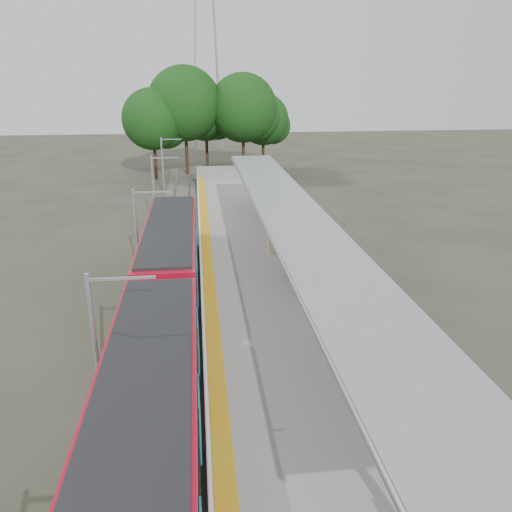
{
  "coord_description": "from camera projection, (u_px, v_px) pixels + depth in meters",
  "views": [
    {
      "loc": [
        -2.94,
        -7.09,
        10.81
      ],
      "look_at": [
        -0.14,
        16.56,
        2.3
      ],
      "focal_mm": 35.0,
      "sensor_mm": 36.0,
      "label": 1
    }
  ],
  "objects": [
    {
      "name": "pylon",
      "position": [
        204.0,
        18.0,
        72.35
      ],
      "size": [
        8.0,
        4.0,
        38.0
      ],
      "primitive_type": null,
      "color": "#9EA0A5",
      "rests_on": "ground"
    },
    {
      "name": "bench_far",
      "position": [
        270.0,
        208.0,
        37.88
      ],
      "size": [
        0.8,
        1.53,
        1.01
      ],
      "rotation": [
        0.0,
        0.0,
        0.25
      ],
      "color": "#0F0D43",
      "rests_on": "platform"
    },
    {
      "name": "catenary_masts",
      "position": [
        138.0,
        235.0,
        26.7
      ],
      "size": [
        2.08,
        48.16,
        5.4
      ],
      "color": "#9EA0A5",
      "rests_on": "ground"
    },
    {
      "name": "info_pillar_far",
      "position": [
        272.0,
        240.0,
        29.41
      ],
      "size": [
        0.43,
        0.43,
        1.91
      ],
      "rotation": [
        0.0,
        0.0,
        0.03
      ],
      "color": "beige",
      "rests_on": "platform"
    },
    {
      "name": "tactile_strip",
      "position": [
        207.0,
        259.0,
        28.68
      ],
      "size": [
        0.6,
        50.0,
        0.02
      ],
      "primitive_type": "cube",
      "color": "gold",
      "rests_on": "platform"
    },
    {
      "name": "trackbed",
      "position": [
        174.0,
        275.0,
        28.76
      ],
      "size": [
        3.0,
        70.0,
        0.24
      ],
      "primitive_type": "cube",
      "color": "#59544C",
      "rests_on": "ground"
    },
    {
      "name": "tree_cluster",
      "position": [
        208.0,
        111.0,
        57.16
      ],
      "size": [
        19.25,
        13.37,
        12.26
      ],
      "color": "#382316",
      "rests_on": "ground"
    },
    {
      "name": "canopy",
      "position": [
        292.0,
        221.0,
        24.5
      ],
      "size": [
        3.27,
        38.0,
        3.66
      ],
      "color": "#9EA0A5",
      "rests_on": "platform"
    },
    {
      "name": "litter_bin",
      "position": [
        313.0,
        288.0,
        23.6
      ],
      "size": [
        0.54,
        0.54,
        0.87
      ],
      "primitive_type": "cylinder",
      "rotation": [
        0.0,
        0.0,
        -0.34
      ],
      "color": "#9EA0A5",
      "rests_on": "platform"
    },
    {
      "name": "end_fence",
      "position": [
        225.0,
        172.0,
        52.09
      ],
      "size": [
        6.0,
        0.1,
        1.2
      ],
      "primitive_type": "cube",
      "color": "#9EA0A5",
      "rests_on": "platform"
    },
    {
      "name": "platform",
      "position": [
        251.0,
        265.0,
        29.13
      ],
      "size": [
        6.0,
        50.0,
        1.0
      ],
      "primitive_type": "cube",
      "color": "gray",
      "rests_on": "ground"
    },
    {
      "name": "train",
      "position": [
        164.0,
        310.0,
        19.96
      ],
      "size": [
        2.74,
        27.6,
        3.62
      ],
      "color": "black",
      "rests_on": "ground"
    },
    {
      "name": "bench_mid",
      "position": [
        302.0,
        268.0,
        25.55
      ],
      "size": [
        0.86,
        1.79,
        1.18
      ],
      "rotation": [
        0.0,
        0.0,
        0.2
      ],
      "color": "#0F0D43",
      "rests_on": "platform"
    }
  ]
}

